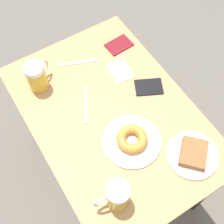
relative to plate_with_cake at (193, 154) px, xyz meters
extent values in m
plane|color=#666059|center=(0.18, -0.34, -0.78)|extent=(8.00, 8.00, 0.00)
cube|color=tan|center=(0.18, -0.34, -0.03)|extent=(0.68, 1.00, 0.03)
cylinder|color=black|center=(-0.12, -0.80, -0.41)|extent=(0.04, 0.04, 0.73)
cylinder|color=black|center=(0.48, -0.80, -0.41)|extent=(0.04, 0.04, 0.73)
cylinder|color=black|center=(-0.12, 0.12, -0.41)|extent=(0.04, 0.04, 0.73)
cylinder|color=white|center=(0.00, 0.00, -0.01)|extent=(0.21, 0.21, 0.01)
cube|color=brown|center=(0.00, 0.00, 0.01)|extent=(0.16, 0.16, 0.03)
cylinder|color=white|center=(0.17, -0.18, -0.01)|extent=(0.25, 0.25, 0.01)
torus|color=#D18938|center=(0.17, -0.18, 0.02)|extent=(0.13, 0.13, 0.04)
cylinder|color=gold|center=(0.36, -0.01, 0.04)|extent=(0.09, 0.09, 0.12)
cylinder|color=white|center=(0.36, -0.01, 0.11)|extent=(0.09, 0.09, 0.02)
torus|color=silver|center=(0.41, -0.02, 0.06)|extent=(0.09, 0.03, 0.09)
cylinder|color=gold|center=(0.38, -0.64, 0.04)|extent=(0.09, 0.09, 0.12)
cylinder|color=white|center=(0.38, -0.64, 0.11)|extent=(0.09, 0.09, 0.02)
torus|color=silver|center=(0.34, -0.67, 0.06)|extent=(0.08, 0.06, 0.09)
cube|color=white|center=(0.02, -0.52, -0.01)|extent=(0.10, 0.13, 0.00)
cube|color=silver|center=(0.25, -0.44, -0.01)|extent=(0.10, 0.17, 0.00)
cube|color=silver|center=(0.16, -0.67, -0.01)|extent=(0.18, 0.08, 0.00)
cube|color=black|center=(-0.04, -0.37, -0.01)|extent=(0.15, 0.14, 0.01)
cube|color=maroon|center=(-0.06, -0.65, -0.01)|extent=(0.13, 0.10, 0.01)
camera|label=1|loc=(0.53, 0.23, 1.19)|focal=50.00mm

